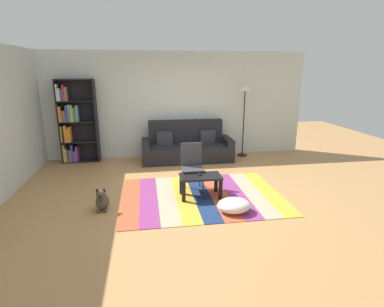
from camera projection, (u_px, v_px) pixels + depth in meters
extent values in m
plane|color=#B27F4C|center=(193.00, 190.00, 5.78)|extent=(14.00, 14.00, 0.00)
cube|color=silver|center=(177.00, 105.00, 7.84)|extent=(6.80, 0.10, 2.70)
cube|color=silver|center=(7.00, 119.00, 5.62)|extent=(0.10, 5.50, 2.70)
cube|color=#C64C2D|center=(130.00, 200.00, 5.33)|extent=(0.32, 2.12, 0.01)
cube|color=#843370|center=(149.00, 199.00, 5.38)|extent=(0.32, 2.12, 0.01)
cube|color=tan|center=(167.00, 198.00, 5.42)|extent=(0.32, 2.12, 0.01)
cube|color=gold|center=(184.00, 197.00, 5.47)|extent=(0.32, 2.12, 0.01)
cube|color=navy|center=(202.00, 196.00, 5.52)|extent=(0.32, 2.12, 0.01)
cube|color=#C64C2D|center=(219.00, 195.00, 5.57)|extent=(0.32, 2.12, 0.01)
cube|color=#843370|center=(235.00, 194.00, 5.62)|extent=(0.32, 2.12, 0.01)
cube|color=tan|center=(252.00, 193.00, 5.66)|extent=(0.32, 2.12, 0.01)
cube|color=gold|center=(268.00, 191.00, 5.71)|extent=(0.32, 2.12, 0.01)
cube|color=black|center=(187.00, 153.00, 7.61)|extent=(1.90, 0.80, 0.40)
cube|color=black|center=(186.00, 131.00, 7.76)|extent=(1.90, 0.20, 0.60)
cube|color=black|center=(146.00, 152.00, 7.43)|extent=(0.18, 0.80, 0.56)
cube|color=black|center=(227.00, 148.00, 7.74)|extent=(0.18, 0.80, 0.56)
cube|color=#333338|center=(165.00, 138.00, 7.60)|extent=(0.42, 0.19, 0.36)
cube|color=#333338|center=(207.00, 137.00, 7.76)|extent=(0.42, 0.19, 0.36)
cube|color=black|center=(60.00, 122.00, 7.26)|extent=(0.04, 0.28, 2.03)
cube|color=black|center=(97.00, 121.00, 7.39)|extent=(0.04, 0.28, 2.03)
cube|color=black|center=(79.00, 121.00, 7.45)|extent=(0.90, 0.01, 2.03)
cube|color=black|center=(82.00, 161.00, 7.59)|extent=(0.86, 0.28, 0.02)
cube|color=black|center=(80.00, 141.00, 7.46)|extent=(0.86, 0.28, 0.02)
cube|color=black|center=(78.00, 122.00, 7.32)|extent=(0.86, 0.28, 0.02)
cube|color=black|center=(76.00, 101.00, 7.19)|extent=(0.86, 0.28, 0.02)
cube|color=black|center=(74.00, 80.00, 7.05)|extent=(0.86, 0.28, 0.02)
cube|color=gold|center=(65.00, 153.00, 7.47)|extent=(0.03, 0.25, 0.43)
cube|color=gold|center=(66.00, 155.00, 7.46)|extent=(0.04, 0.19, 0.32)
cube|color=#334CB2|center=(68.00, 156.00, 7.46)|extent=(0.05, 0.16, 0.30)
cube|color=#8C6647|center=(71.00, 155.00, 7.50)|extent=(0.04, 0.24, 0.29)
cube|color=#334CB2|center=(73.00, 153.00, 7.48)|extent=(0.04, 0.21, 0.42)
cube|color=purple|center=(76.00, 156.00, 7.53)|extent=(0.05, 0.26, 0.26)
cube|color=purple|center=(78.00, 153.00, 7.52)|extent=(0.04, 0.25, 0.37)
cube|color=gold|center=(62.00, 134.00, 7.32)|extent=(0.03, 0.21, 0.39)
cube|color=black|center=(64.00, 134.00, 7.31)|extent=(0.03, 0.18, 0.40)
cube|color=orange|center=(66.00, 134.00, 7.31)|extent=(0.05, 0.17, 0.41)
cube|color=orange|center=(68.00, 135.00, 7.33)|extent=(0.05, 0.16, 0.34)
cube|color=orange|center=(70.00, 134.00, 7.35)|extent=(0.04, 0.21, 0.38)
cube|color=orange|center=(60.00, 114.00, 7.19)|extent=(0.05, 0.22, 0.37)
cube|color=#8C6647|center=(63.00, 116.00, 7.20)|extent=(0.04, 0.18, 0.27)
cube|color=#8C6647|center=(65.00, 116.00, 7.23)|extent=(0.04, 0.23, 0.27)
cube|color=#334CB2|center=(67.00, 114.00, 7.19)|extent=(0.03, 0.17, 0.39)
cube|color=#334CB2|center=(68.00, 113.00, 7.20)|extent=(0.04, 0.19, 0.41)
cube|color=#668C99|center=(70.00, 113.00, 7.23)|extent=(0.04, 0.24, 0.41)
cube|color=gold|center=(72.00, 113.00, 7.22)|extent=(0.04, 0.20, 0.39)
cube|color=green|center=(75.00, 115.00, 7.25)|extent=(0.05, 0.22, 0.34)
cube|color=#668C99|center=(77.00, 113.00, 7.23)|extent=(0.05, 0.18, 0.39)
cube|color=silver|center=(57.00, 93.00, 7.04)|extent=(0.03, 0.18, 0.39)
cube|color=silver|center=(60.00, 95.00, 7.07)|extent=(0.05, 0.21, 0.29)
cube|color=#334CB2|center=(62.00, 95.00, 7.07)|extent=(0.04, 0.18, 0.27)
cube|color=red|center=(64.00, 93.00, 7.07)|extent=(0.03, 0.21, 0.37)
cube|color=#8C6647|center=(66.00, 94.00, 7.07)|extent=(0.05, 0.17, 0.32)
cube|color=black|center=(201.00, 176.00, 5.38)|extent=(0.74, 0.43, 0.04)
cube|color=black|center=(184.00, 192.00, 5.22)|extent=(0.06, 0.06, 0.37)
cube|color=black|center=(220.00, 189.00, 5.32)|extent=(0.06, 0.06, 0.37)
cube|color=black|center=(181.00, 184.00, 5.55)|extent=(0.06, 0.06, 0.37)
cube|color=black|center=(216.00, 182.00, 5.65)|extent=(0.06, 0.06, 0.37)
ellipsoid|color=white|center=(234.00, 205.00, 4.86)|extent=(0.54, 0.45, 0.22)
ellipsoid|color=#473D33|center=(103.00, 202.00, 4.98)|extent=(0.22, 0.30, 0.26)
sphere|color=#473D33|center=(101.00, 194.00, 4.83)|extent=(0.15, 0.15, 0.15)
ellipsoid|color=black|center=(100.00, 197.00, 4.77)|extent=(0.06, 0.07, 0.05)
ellipsoid|color=black|center=(97.00, 191.00, 4.83)|extent=(0.05, 0.04, 0.08)
ellipsoid|color=black|center=(104.00, 191.00, 4.84)|extent=(0.05, 0.04, 0.08)
sphere|color=#473D33|center=(98.00, 211.00, 4.87)|extent=(0.06, 0.06, 0.06)
sphere|color=#473D33|center=(106.00, 211.00, 4.88)|extent=(0.06, 0.06, 0.06)
cylinder|color=black|center=(242.00, 155.00, 8.12)|extent=(0.26, 0.26, 0.02)
cylinder|color=black|center=(244.00, 124.00, 7.88)|extent=(0.03, 0.03, 1.70)
cone|color=white|center=(245.00, 88.00, 7.63)|extent=(0.32, 0.32, 0.14)
cube|color=black|center=(199.00, 174.00, 5.42)|extent=(0.05, 0.15, 0.02)
cube|color=#38383D|center=(193.00, 169.00, 5.66)|extent=(0.40, 0.40, 0.03)
cube|color=#38383D|center=(191.00, 154.00, 5.77)|extent=(0.40, 0.03, 0.44)
cylinder|color=#38383D|center=(185.00, 184.00, 5.54)|extent=(0.02, 0.02, 0.42)
cylinder|color=#38383D|center=(203.00, 183.00, 5.59)|extent=(0.02, 0.02, 0.42)
cylinder|color=#38383D|center=(183.00, 177.00, 5.86)|extent=(0.02, 0.02, 0.42)
cylinder|color=#38383D|center=(200.00, 176.00, 5.91)|extent=(0.02, 0.02, 0.42)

